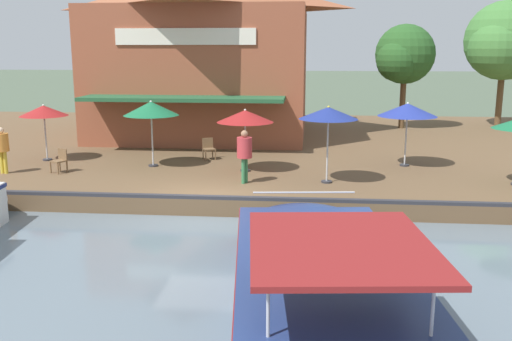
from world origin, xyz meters
name	(u,v)px	position (x,y,z in m)	size (l,w,h in m)	color
ground_plane	(201,219)	(0.00, 0.00, 0.00)	(220.00, 220.00, 0.00)	#4C5B47
quay_deck	(243,147)	(-11.00, 0.00, 0.30)	(22.00, 56.00, 0.60)	brown
quay_edge_fender	(201,197)	(-0.10, 0.00, 0.65)	(0.20, 50.40, 0.10)	#2D2D33
waterfront_restaurant	(205,53)	(-13.24, -2.19, 4.75)	(11.53, 10.69, 8.69)	brown
patio_umbrella_near_quay_edge	(407,110)	(-5.59, 6.82, 2.74)	(2.20, 2.20, 2.42)	#B7B7B7
patio_umbrella_back_row	(44,111)	(-5.34, -7.23, 2.58)	(1.87, 1.87, 2.24)	#B7B7B7
patio_umbrella_mid_patio_right	(151,109)	(-4.61, -2.70, 2.79)	(2.06, 2.06, 2.49)	#B7B7B7
patio_umbrella_mid_patio_left	(245,116)	(-4.07, 0.89, 2.61)	(2.05, 2.05, 2.27)	#B7B7B7
patio_umbrella_by_entrance	(328,113)	(-2.55, 3.79, 2.92)	(1.93, 1.93, 2.57)	#B7B7B7
cafe_chair_beside_entrance	(209,148)	(-6.19, -0.84, 1.08)	(0.59, 0.59, 0.85)	brown
cafe_chair_mid_patio	(60,159)	(-3.24, -5.74, 1.08)	(0.59, 0.59, 0.85)	brown
person_mid_patio	(2,145)	(-2.88, -7.67, 1.64)	(0.47, 0.47, 1.66)	gold
person_at_quay_edge	(245,150)	(-2.22, 1.07, 1.72)	(0.50, 0.50, 1.77)	#337547
motorboat_second_along	(318,269)	(5.29, 3.42, 0.66)	(9.15, 4.09, 2.06)	navy
tree_downstream_bank	(403,56)	(-16.05, 8.17, 4.56)	(3.39, 3.23, 5.67)	brown
tree_behind_restaurant	(503,43)	(-17.15, 13.69, 5.26)	(4.57, 4.35, 6.96)	brown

